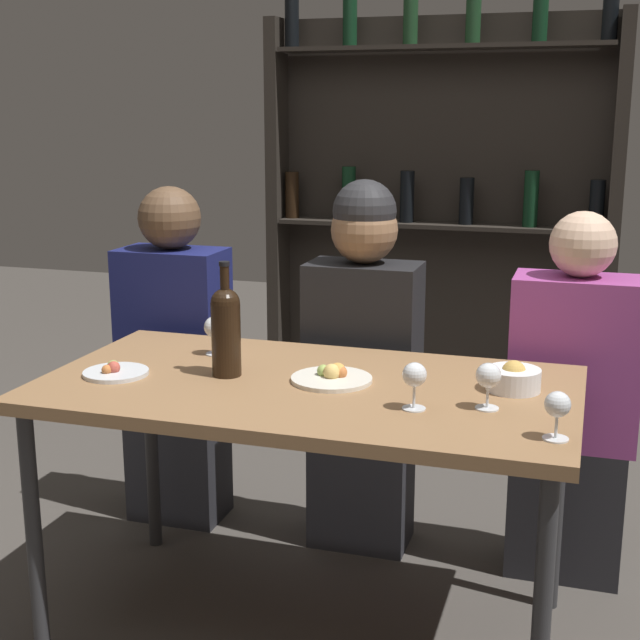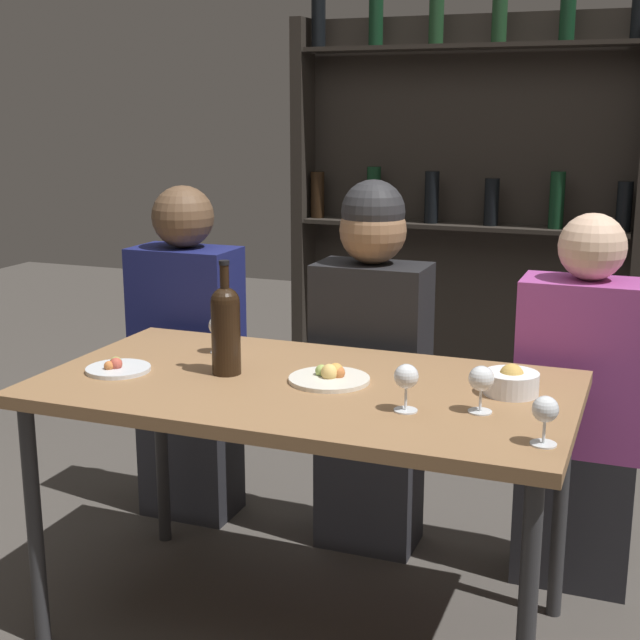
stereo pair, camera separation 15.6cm
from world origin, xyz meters
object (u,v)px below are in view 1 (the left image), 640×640
object	(u,v)px
wine_bottle	(227,327)
wine_glass_0	(415,377)
wine_glass_2	(488,377)
wine_glass_3	(215,328)
wine_glass_1	(557,407)
food_plate_1	(115,372)
seated_person_left	(175,364)
food_plate_0	(332,376)
seated_person_center	(363,368)
snack_bowl	(513,378)
seated_person_right	(572,409)

from	to	relation	value
wine_bottle	wine_glass_0	xyz separation A→B (m)	(0.56, -0.14, -0.05)
wine_glass_2	wine_glass_3	xyz separation A→B (m)	(-0.86, 0.26, -0.00)
wine_glass_1	food_plate_1	distance (m)	1.23
wine_glass_2	seated_person_left	bearing A→B (deg)	151.36
wine_glass_2	food_plate_0	bearing A→B (deg)	165.87
wine_glass_0	seated_person_center	size ratio (longest dim) A/B	0.10
food_plate_1	seated_person_left	bearing A→B (deg)	102.77
food_plate_1	seated_person_center	bearing A→B (deg)	50.62
wine_glass_2	snack_bowl	world-z (taller)	wine_glass_2
wine_glass_1	wine_glass_3	bearing A→B (deg)	157.30
snack_bowl	wine_glass_3	bearing A→B (deg)	174.34
wine_glass_1	snack_bowl	size ratio (longest dim) A/B	0.79
seated_person_left	seated_person_right	size ratio (longest dim) A/B	1.03
wine_bottle	wine_glass_1	bearing A→B (deg)	-15.14
wine_glass_3	food_plate_0	distance (m)	0.45
food_plate_0	food_plate_1	size ratio (longest dim) A/B	1.22
wine_bottle	wine_glass_3	size ratio (longest dim) A/B	2.71
wine_glass_0	wine_glass_1	world-z (taller)	wine_glass_0
wine_glass_3	seated_person_right	xyz separation A→B (m)	(1.05, 0.39, -0.28)
wine_glass_3	wine_bottle	bearing A→B (deg)	-57.09
wine_glass_2	wine_glass_0	bearing A→B (deg)	-161.83
wine_glass_1	wine_glass_3	distance (m)	1.12
wine_glass_0	food_plate_0	size ratio (longest dim) A/B	0.54
wine_glass_1	food_plate_0	bearing A→B (deg)	155.62
wine_glass_1	wine_glass_3	world-z (taller)	wine_glass_3
seated_person_right	snack_bowl	bearing A→B (deg)	-107.28
wine_glass_2	seated_person_right	size ratio (longest dim) A/B	0.10
wine_bottle	seated_person_right	xyz separation A→B (m)	(0.93, 0.57, -0.33)
wine_glass_1	food_plate_1	xyz separation A→B (m)	(-1.22, 0.15, -0.07)
food_plate_0	seated_person_center	size ratio (longest dim) A/B	0.18
wine_glass_1	seated_person_left	bearing A→B (deg)	149.09
wine_bottle	wine_glass_2	size ratio (longest dim) A/B	2.72
wine_glass_1	food_plate_0	xyz separation A→B (m)	(-0.61, 0.28, -0.07)
wine_glass_2	seated_person_left	size ratio (longest dim) A/B	0.10
seated_person_center	wine_glass_1	bearing A→B (deg)	-50.86
food_plate_0	seated_person_left	world-z (taller)	seated_person_left
wine_glass_0	wine_glass_3	distance (m)	0.76
wine_bottle	food_plate_1	bearing A→B (deg)	-162.10
snack_bowl	seated_person_left	xyz separation A→B (m)	(-1.24, 0.48, -0.20)
snack_bowl	wine_glass_1	bearing A→B (deg)	-69.51
seated_person_center	seated_person_right	world-z (taller)	seated_person_center
food_plate_1	seated_person_right	xyz separation A→B (m)	(1.24, 0.67, -0.21)
wine_glass_2	seated_person_center	distance (m)	0.84
food_plate_1	wine_bottle	bearing A→B (deg)	17.90
wine_glass_3	seated_person_left	size ratio (longest dim) A/B	0.10
snack_bowl	food_plate_1	bearing A→B (deg)	-169.93
wine_glass_2	seated_person_right	world-z (taller)	seated_person_right
seated_person_right	wine_glass_1	bearing A→B (deg)	-91.41
wine_glass_3	snack_bowl	distance (m)	0.91
wine_glass_0	seated_person_right	xyz separation A→B (m)	(0.37, 0.71, -0.28)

